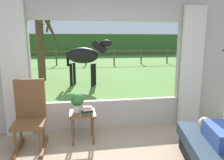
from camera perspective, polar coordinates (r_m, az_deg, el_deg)
name	(u,v)px	position (r m, az deg, el deg)	size (l,w,h in m)	color
back_wall_with_window	(108,66)	(4.11, -1.05, 3.92)	(5.20, 0.12, 2.55)	#ADA599
curtain_panel_left	(15,71)	(4.09, -24.89, 2.17)	(0.44, 0.10, 2.40)	beige
curtain_panel_right	(191,67)	(4.55, 20.81, 3.26)	(0.44, 0.10, 2.40)	beige
outdoor_pasture_lawn	(86,65)	(15.05, -7.11, 4.14)	(36.00, 21.68, 0.02)	#568438
distant_hill_ridge	(82,45)	(24.79, -8.15, 9.47)	(36.00, 2.00, 2.40)	#3C6328
rocking_chair	(30,115)	(3.69, -21.41, -8.88)	(0.49, 0.69, 1.12)	brown
side_table	(83,118)	(3.71, -8.03, -10.11)	(0.44, 0.44, 0.52)	brown
potted_plant	(77,101)	(3.68, -9.42, -5.78)	(0.22, 0.22, 0.32)	silver
book_stack	(87,110)	(3.60, -6.71, -8.16)	(0.21, 0.16, 0.12)	#337247
horse	(85,56)	(8.02, -7.47, 6.53)	(1.80, 1.01, 1.73)	black
pasture_tree	(41,43)	(9.44, -18.69, 9.44)	(1.27, 1.35, 3.42)	#4C3823
pasture_fence_line	(86,55)	(14.76, -7.14, 6.87)	(16.10, 0.10, 1.10)	brown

